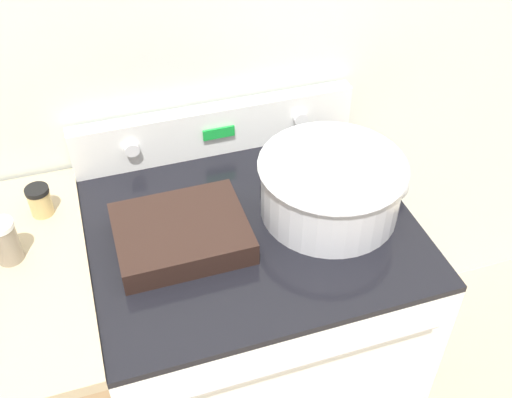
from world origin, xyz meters
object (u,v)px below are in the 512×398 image
mixing_bowl (331,184)px  ladle (392,184)px  spice_jar_white_cap (5,241)px  spice_jar_black_cap (40,201)px  casserole_dish (181,232)px

mixing_bowl → ladle: 0.19m
spice_jar_white_cap → spice_jar_black_cap: bearing=60.4°
ladle → spice_jar_white_cap: spice_jar_white_cap is taller
casserole_dish → spice_jar_black_cap: bearing=147.5°
spice_jar_white_cap → mixing_bowl: bearing=-4.4°
ladle → spice_jar_black_cap: spice_jar_black_cap is taller
casserole_dish → ladle: bearing=0.8°
spice_jar_black_cap → mixing_bowl: bearing=-16.0°
mixing_bowl → spice_jar_black_cap: (-0.70, 0.20, -0.03)m
mixing_bowl → spice_jar_white_cap: 0.78m
mixing_bowl → spice_jar_white_cap: size_ratio=3.31×
ladle → spice_jar_white_cap: (-0.96, 0.05, 0.04)m
ladle → spice_jar_black_cap: (-0.88, 0.19, 0.02)m
spice_jar_white_cap → casserole_dish: bearing=-8.6°
mixing_bowl → casserole_dish: bearing=180.0°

